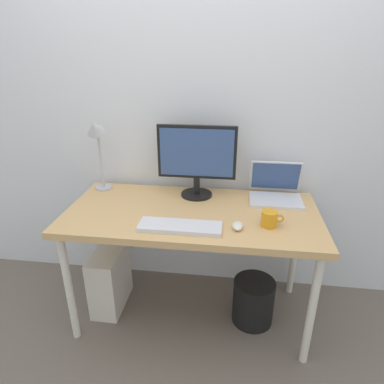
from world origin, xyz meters
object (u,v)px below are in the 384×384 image
(laptop, at_px, (276,190))
(desk_lamp, at_px, (96,139))
(wastebasket, at_px, (253,301))
(monitor, at_px, (196,157))
(mouse, at_px, (237,226))
(keyboard, at_px, (180,227))
(computer_tower, at_px, (110,278))
(coffee_mug, at_px, (270,219))
(desk, at_px, (192,220))

(laptop, distance_m, desk_lamp, 1.17)
(laptop, bearing_deg, wastebasket, -111.00)
(monitor, relative_size, desk_lamp, 1.00)
(wastebasket, bearing_deg, desk_lamp, 166.69)
(laptop, bearing_deg, desk_lamp, -179.15)
(mouse, distance_m, wastebasket, 0.66)
(monitor, bearing_deg, keyboard, -94.21)
(desk_lamp, relative_size, computer_tower, 1.17)
(keyboard, xyz_separation_m, mouse, (0.30, 0.04, 0.01))
(laptop, height_order, coffee_mug, laptop)
(laptop, relative_size, keyboard, 0.73)
(desk_lamp, height_order, wastebasket, desk_lamp)
(desk, relative_size, desk_lamp, 3.01)
(monitor, xyz_separation_m, wastebasket, (0.40, -0.24, -0.87))
(desk, bearing_deg, mouse, -33.97)
(desk, xyz_separation_m, keyboard, (-0.03, -0.22, 0.08))
(wastebasket, bearing_deg, desk, 177.32)
(monitor, distance_m, keyboard, 0.51)
(coffee_mug, distance_m, computer_tower, 1.16)
(desk, height_order, wastebasket, desk)
(desk, distance_m, desk_lamp, 0.79)
(monitor, bearing_deg, desk_lamp, 179.92)
(desk_lamp, relative_size, keyboard, 1.11)
(mouse, distance_m, coffee_mug, 0.18)
(laptop, bearing_deg, keyboard, -139.12)
(laptop, bearing_deg, coffee_mug, -100.00)
(desk, distance_m, wastebasket, 0.67)
(desk_lamp, relative_size, mouse, 5.45)
(computer_tower, distance_m, wastebasket, 0.96)
(mouse, relative_size, wastebasket, 0.30)
(monitor, distance_m, wastebasket, 0.99)
(keyboard, distance_m, coffee_mug, 0.48)
(mouse, bearing_deg, desk, 146.03)
(computer_tower, relative_size, wastebasket, 1.40)
(desk, bearing_deg, coffee_mug, -16.07)
(keyboard, xyz_separation_m, coffee_mug, (0.47, 0.09, 0.03))
(keyboard, distance_m, mouse, 0.30)
(mouse, height_order, coffee_mug, coffee_mug)
(laptop, distance_m, coffee_mug, 0.37)
(desk_lamp, bearing_deg, keyboard, -36.35)
(laptop, xyz_separation_m, computer_tower, (-1.06, -0.24, -0.61))
(laptop, distance_m, keyboard, 0.71)
(keyboard, xyz_separation_m, wastebasket, (0.43, 0.20, -0.62))
(keyboard, bearing_deg, desk_lamp, 143.65)
(monitor, relative_size, computer_tower, 1.16)
(desk, xyz_separation_m, desk_lamp, (-0.64, 0.23, 0.42))
(laptop, relative_size, wastebasket, 1.07)
(desk, xyz_separation_m, coffee_mug, (0.43, -0.12, 0.11))
(coffee_mug, bearing_deg, wastebasket, 108.56)
(keyboard, distance_m, computer_tower, 0.80)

